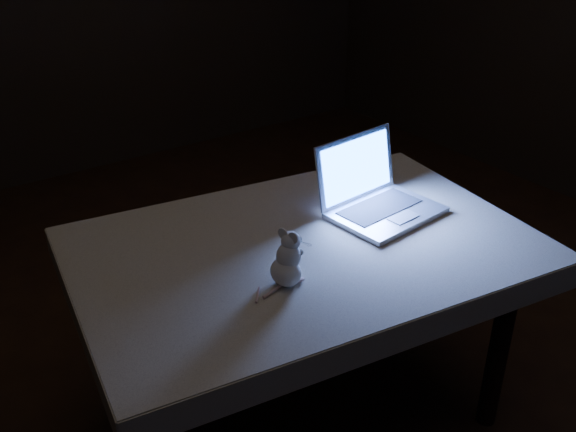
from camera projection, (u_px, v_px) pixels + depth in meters
floor at (313, 404)px, 2.29m from camera, size 5.00×5.00×0.00m
table at (304, 335)px, 2.09m from camera, size 1.38×1.00×0.68m
tablecloth at (314, 261)px, 1.92m from camera, size 1.44×1.02×0.09m
laptop at (389, 182)px, 2.03m from camera, size 0.37×0.34×0.23m
plush_mouse at (286, 259)px, 1.70m from camera, size 0.13×0.13×0.16m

